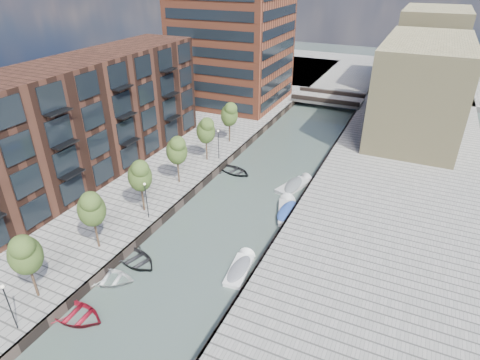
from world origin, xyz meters
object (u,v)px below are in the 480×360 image
Objects in this scene: sloop_2 at (75,317)px; sloop_4 at (235,173)px; sloop_1 at (136,262)px; car at (370,116)px; motorboat_4 at (296,185)px; tree_1 at (25,253)px; tree_5 at (206,130)px; bridge at (328,99)px; tree_3 at (140,175)px; tree_6 at (229,114)px; motorboat_3 at (287,210)px; sloop_3 at (109,281)px; tree_4 at (177,149)px; tree_2 at (91,208)px; motorboat_1 at (241,268)px.

sloop_2 is 27.62m from sloop_4.
sloop_4 is at bearing 14.06° from sloop_1.
motorboat_4 is at bearing -117.59° from car.
tree_5 is (0.00, 28.00, 0.00)m from tree_1.
bridge is at bearing 97.34° from motorboat_4.
tree_3 is at bearing -90.00° from tree_5.
tree_5 reaches higher than sloop_2.
tree_6 is at bearing 23.43° from sloop_1.
motorboat_3 is at bearing -81.26° from motorboat_4.
tree_1 is 7.61m from sloop_3.
tree_4 is (-8.50, -40.00, 3.92)m from bridge.
bridge reaches higher than sloop_1.
bridge reaches higher than motorboat_3.
tree_1 is 1.22× the size of sloop_3.
tree_2 is 14.45m from motorboat_1.
motorboat_1 is at bearing 39.51° from tree_1.
motorboat_4 reaches higher than sloop_1.
tree_1 is 28.58m from sloop_4.
tree_2 is 1.00× the size of tree_6.
tree_3 is 14.00m from tree_5.
tree_4 reaches higher than sloop_2.
tree_5 is 21.46m from sloop_1.
motorboat_3 is (13.73, 14.57, -5.09)m from tree_2.
tree_4 is at bearing -3.65° from sloop_3.
tree_1 is (-8.50, -61.00, 3.92)m from bridge.
sloop_4 is at bearing 178.30° from motorboat_4.
tree_2 is 21.85m from sloop_4.
bridge is at bearing 97.55° from motorboat_3.
motorboat_1 is (12.99, -10.29, -5.11)m from tree_4.
car is (17.57, 18.72, -3.64)m from tree_6.
car is at bearing 55.66° from tree_5.
bridge is at bearing 95.10° from motorboat_1.
tree_6 is 28.02m from motorboat_1.
tree_3 is at bearing -100.25° from bridge.
tree_1 is 21.00m from tree_4.
tree_3 is at bearing 90.00° from tree_2.
motorboat_1 is at bearing -53.08° from tree_5.
sloop_3 is at bearing -147.84° from motorboat_1.
motorboat_3 is 1.48× the size of car.
tree_6 is 1.26× the size of sloop_4.
sloop_1 is 20.23m from sloop_4.
sloop_2 is at bearing -166.88° from sloop_4.
tree_6 is at bearing 90.00° from tree_1.
motorboat_4 is (4.32, -33.50, -1.17)m from bridge.
car is (9.07, -7.28, 0.27)m from bridge.
tree_6 is 1.04× the size of motorboat_4.
sloop_2 is 1.31× the size of car.
tree_3 reaches higher than sloop_3.
tree_1 is 1.00× the size of tree_3.
motorboat_3 is 32.41m from car.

